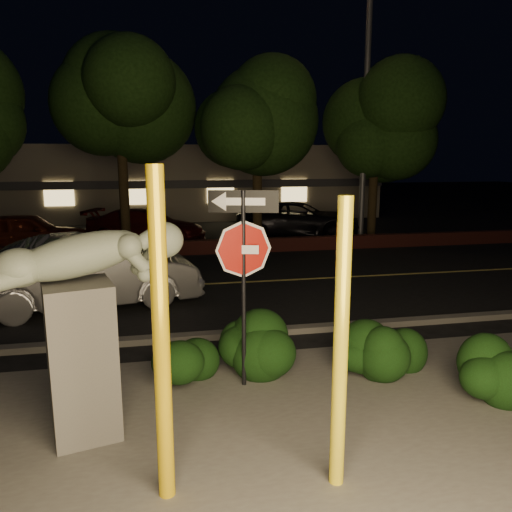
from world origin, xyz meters
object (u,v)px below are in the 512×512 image
(parked_car_darkred, at_px, (146,226))
(sculpture, at_px, (83,310))
(streetlight, at_px, (361,65))
(silver_sedan, at_px, (88,272))
(yellow_pole_right, at_px, (341,348))
(yellow_pole_left, at_px, (161,341))
(parked_car_red, at_px, (27,233))
(parked_car_dark, at_px, (299,219))
(signpost, at_px, (243,250))

(parked_car_darkred, bearing_deg, sculpture, -163.17)
(streetlight, xyz_separation_m, silver_sedan, (-9.54, -7.48, -6.02))
(yellow_pole_right, xyz_separation_m, silver_sedan, (-3.34, 7.10, -0.70))
(silver_sedan, height_order, parked_car_darkred, silver_sedan)
(yellow_pole_left, bearing_deg, streetlight, 61.10)
(parked_car_red, distance_m, parked_car_dark, 10.76)
(silver_sedan, distance_m, parked_car_darkred, 8.66)
(sculpture, bearing_deg, yellow_pole_left, -70.59)
(yellow_pole_left, xyz_separation_m, parked_car_darkred, (-0.39, 15.52, -0.99))
(silver_sedan, bearing_deg, sculpture, 176.27)
(yellow_pole_right, distance_m, sculpture, 3.08)
(sculpture, relative_size, parked_car_red, 0.62)
(yellow_pole_left, height_order, signpost, yellow_pole_left)
(yellow_pole_left, distance_m, sculpture, 1.64)
(sculpture, distance_m, parked_car_darkred, 14.20)
(silver_sedan, xyz_separation_m, parked_car_darkred, (1.18, 8.58, -0.14))
(streetlight, height_order, parked_car_darkred, streetlight)
(yellow_pole_right, bearing_deg, signpost, 102.76)
(sculpture, height_order, parked_car_red, sculpture)
(signpost, relative_size, sculpture, 1.13)
(silver_sedan, distance_m, parked_car_dark, 11.81)
(silver_sedan, xyz_separation_m, parked_car_red, (-3.01, 7.46, -0.11))
(parked_car_dark, bearing_deg, streetlight, -107.73)
(yellow_pole_right, distance_m, parked_car_dark, 16.70)
(signpost, height_order, parked_car_darkred, signpost)
(signpost, relative_size, parked_car_dark, 0.55)
(parked_car_red, height_order, parked_car_darkred, parked_car_red)
(signpost, distance_m, parked_car_dark, 14.56)
(yellow_pole_left, bearing_deg, parked_car_dark, 69.20)
(yellow_pole_left, relative_size, signpost, 1.14)
(yellow_pole_left, height_order, yellow_pole_right, yellow_pole_left)
(signpost, xyz_separation_m, streetlight, (6.75, 12.13, 4.74))
(yellow_pole_right, height_order, silver_sedan, yellow_pole_right)
(silver_sedan, bearing_deg, streetlight, -62.46)
(sculpture, height_order, parked_car_darkred, sculpture)
(signpost, bearing_deg, streetlight, 75.28)
(streetlight, relative_size, parked_car_dark, 2.16)
(silver_sedan, bearing_deg, signpost, -159.64)
(yellow_pole_left, height_order, parked_car_darkred, yellow_pole_left)
(sculpture, relative_size, streetlight, 0.23)
(yellow_pole_left, height_order, parked_car_red, yellow_pole_left)
(signpost, bearing_deg, yellow_pole_left, -103.33)
(signpost, distance_m, sculpture, 2.36)
(yellow_pole_right, relative_size, signpost, 1.04)
(yellow_pole_right, distance_m, parked_car_darkred, 15.85)
(yellow_pole_left, distance_m, signpost, 2.64)
(parked_car_red, xyz_separation_m, parked_car_dark, (10.65, 1.55, 0.03))
(streetlight, distance_m, parked_car_red, 13.97)
(signpost, xyz_separation_m, parked_car_darkred, (-1.60, 13.22, -1.41))
(sculpture, height_order, streetlight, streetlight)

